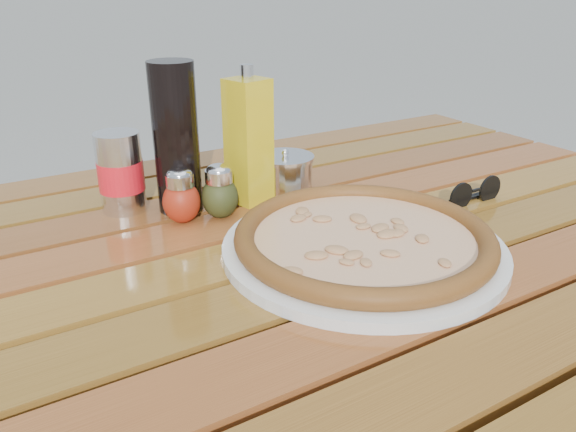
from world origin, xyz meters
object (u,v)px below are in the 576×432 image
oregano_shaker (220,192)px  olive_oil_cruet (249,141)px  parmesan_tin (285,172)px  pepper_shaker (181,196)px  pizza (364,237)px  dark_bottle (176,138)px  table (295,291)px  plate (363,248)px  sunglasses (474,194)px  soda_can (121,173)px

oregano_shaker → olive_oil_cruet: olive_oil_cruet is taller
parmesan_tin → pepper_shaker: bearing=-170.0°
pizza → pepper_shaker: pepper_shaker is taller
oregano_shaker → dark_bottle: 0.10m
table → plate: bearing=-51.7°
table → plate: 0.12m
table → oregano_shaker: (-0.05, 0.13, 0.11)m
pizza → pepper_shaker: size_ratio=4.72×
dark_bottle → parmesan_tin: 0.19m
oregano_shaker → sunglasses: oregano_shaker is taller
dark_bottle → parmesan_tin: (0.18, -0.01, -0.08)m
plate → parmesan_tin: bearing=83.0°
table → sunglasses: sunglasses is taller
pepper_shaker → parmesan_tin: size_ratio=0.81×
table → pizza: size_ratio=3.62×
pizza → sunglasses: sunglasses is taller
table → dark_bottle: (-0.09, 0.19, 0.19)m
dark_bottle → olive_oil_cruet: dark_bottle is taller
plate → pepper_shaker: pepper_shaker is taller
parmesan_tin → sunglasses: size_ratio=0.92×
plate → soda_can: (-0.22, 0.30, 0.05)m
plate → soda_can: bearing=126.4°
plate → sunglasses: sunglasses is taller
pizza → soda_can: bearing=126.4°
pepper_shaker → dark_bottle: size_ratio=0.37×
dark_bottle → soda_can: size_ratio=1.83×
plate → sunglasses: 0.26m
plate → dark_bottle: bearing=119.2°
dark_bottle → sunglasses: size_ratio=2.00×
pizza → olive_oil_cruet: (-0.04, 0.24, 0.07)m
pepper_shaker → oregano_shaker: 0.06m
table → oregano_shaker: size_ratio=17.07×
pizza → soda_can: size_ratio=3.23×
table → soda_can: (-0.16, 0.23, 0.13)m
table → pizza: bearing=-51.7°
pepper_shaker → oregano_shaker: same height
plate → olive_oil_cruet: olive_oil_cruet is taller
soda_can → sunglasses: (0.47, -0.25, -0.04)m
pepper_shaker → dark_bottle: bearing=71.5°
pepper_shaker → soda_can: soda_can is taller
pizza → soda_can: 0.37m
plate → pepper_shaker: size_ratio=4.39×
parmesan_tin → sunglasses: parmesan_tin is taller
table → plate: plate is taller
oregano_shaker → dark_bottle: bearing=123.8°
soda_can → olive_oil_cruet: olive_oil_cruet is taller
oregano_shaker → dark_bottle: (-0.04, 0.06, 0.07)m
pepper_shaker → sunglasses: bearing=-21.9°
pizza → parmesan_tin: 0.25m
soda_can → sunglasses: bearing=-28.0°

